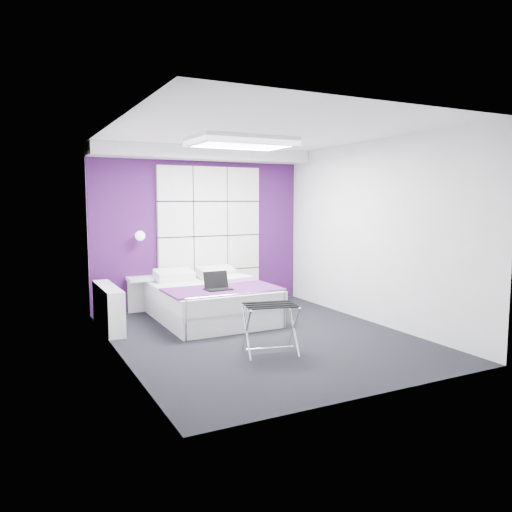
{
  "coord_description": "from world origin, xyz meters",
  "views": [
    {
      "loc": [
        -2.91,
        -5.59,
        1.75
      ],
      "look_at": [
        0.1,
        0.35,
        1.01
      ],
      "focal_mm": 35.0,
      "sensor_mm": 36.0,
      "label": 1
    }
  ],
  "objects": [
    {
      "name": "floor",
      "position": [
        0.0,
        0.0,
        0.0
      ],
      "size": [
        4.4,
        4.4,
        0.0
      ],
      "primitive_type": "plane",
      "color": "black",
      "rests_on": "ground"
    },
    {
      "name": "ceiling",
      "position": [
        0.0,
        0.0,
        2.6
      ],
      "size": [
        4.4,
        4.4,
        0.0
      ],
      "primitive_type": "plane",
      "rotation": [
        3.14,
        0.0,
        0.0
      ],
      "color": "white",
      "rests_on": "wall_back"
    },
    {
      "name": "wall_back",
      "position": [
        0.0,
        2.2,
        1.3
      ],
      "size": [
        3.6,
        0.0,
        3.6
      ],
      "primitive_type": "plane",
      "rotation": [
        1.57,
        0.0,
        0.0
      ],
      "color": "silver",
      "rests_on": "floor"
    },
    {
      "name": "wall_left",
      "position": [
        -1.8,
        0.0,
        1.3
      ],
      "size": [
        0.0,
        4.4,
        4.4
      ],
      "primitive_type": "plane",
      "rotation": [
        1.57,
        0.0,
        1.57
      ],
      "color": "silver",
      "rests_on": "floor"
    },
    {
      "name": "wall_right",
      "position": [
        1.8,
        0.0,
        1.3
      ],
      "size": [
        0.0,
        4.4,
        4.4
      ],
      "primitive_type": "plane",
      "rotation": [
        1.57,
        0.0,
        -1.57
      ],
      "color": "silver",
      "rests_on": "floor"
    },
    {
      "name": "accent_wall",
      "position": [
        0.0,
        2.19,
        1.3
      ],
      "size": [
        3.58,
        0.02,
        2.58
      ],
      "primitive_type": "cube",
      "color": "#3E114C",
      "rests_on": "wall_back"
    },
    {
      "name": "soffit",
      "position": [
        0.0,
        1.95,
        2.5
      ],
      "size": [
        3.58,
        0.5,
        0.2
      ],
      "primitive_type": "cube",
      "color": "white",
      "rests_on": "wall_back"
    },
    {
      "name": "headboard",
      "position": [
        0.15,
        2.14,
        1.17
      ],
      "size": [
        1.8,
        0.08,
        2.3
      ],
      "primitive_type": null,
      "color": "silver",
      "rests_on": "wall_back"
    },
    {
      "name": "skylight",
      "position": [
        0.0,
        0.6,
        2.55
      ],
      "size": [
        1.36,
        0.86,
        0.12
      ],
      "primitive_type": null,
      "color": "white",
      "rests_on": "ceiling"
    },
    {
      "name": "wall_lamp",
      "position": [
        -1.05,
        2.06,
        1.22
      ],
      "size": [
        0.15,
        0.15,
        0.15
      ],
      "primitive_type": "sphere",
      "color": "white",
      "rests_on": "wall_back"
    },
    {
      "name": "radiator",
      "position": [
        -1.69,
        1.3,
        0.3
      ],
      "size": [
        0.22,
        1.2,
        0.6
      ],
      "primitive_type": "cube",
      "color": "white",
      "rests_on": "floor"
    },
    {
      "name": "bed",
      "position": [
        -0.23,
        1.19,
        0.28
      ],
      "size": [
        1.58,
        1.9,
        0.67
      ],
      "color": "white",
      "rests_on": "floor"
    },
    {
      "name": "nightstand",
      "position": [
        -1.03,
        2.02,
        0.55
      ],
      "size": [
        0.45,
        0.35,
        0.05
      ],
      "primitive_type": "cube",
      "color": "white",
      "rests_on": "wall_back"
    },
    {
      "name": "luggage_rack",
      "position": [
        -0.24,
        -0.67,
        0.29
      ],
      "size": [
        0.58,
        0.43,
        0.57
      ],
      "rotation": [
        0.0,
        0.0,
        -0.23
      ],
      "color": "silver",
      "rests_on": "floor"
    },
    {
      "name": "laptop",
      "position": [
        -0.33,
        0.7,
        0.59
      ],
      "size": [
        0.35,
        0.25,
        0.25
      ],
      "rotation": [
        0.0,
        0.0,
        0.01
      ],
      "color": "black",
      "rests_on": "bed"
    }
  ]
}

